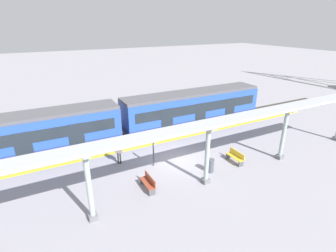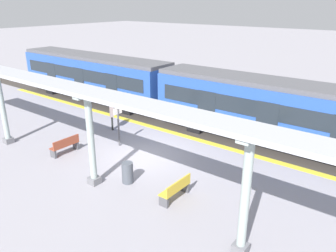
% 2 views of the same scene
% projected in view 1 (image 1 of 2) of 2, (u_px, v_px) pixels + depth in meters
% --- Properties ---
extents(ground_plane, '(176.00, 176.00, 0.00)m').
position_uv_depth(ground_plane, '(179.00, 161.00, 18.94)').
color(ground_plane, gray).
extents(tactile_edge_strip, '(0.41, 35.27, 0.01)m').
position_uv_depth(tactile_edge_strip, '(158.00, 143.00, 21.77)').
color(tactile_edge_strip, gold).
rests_on(tactile_edge_strip, ground).
extents(trackbed, '(3.20, 47.27, 0.01)m').
position_uv_depth(trackbed, '(150.00, 135.00, 23.25)').
color(trackbed, '#38332D').
rests_on(trackbed, ground).
extents(train_near_carriage, '(2.65, 13.74, 3.48)m').
position_uv_depth(train_near_carriage, '(23.00, 137.00, 18.32)').
color(train_near_carriage, '#264CA2').
rests_on(train_near_carriage, ground).
extents(train_far_carriage, '(2.65, 13.74, 3.48)m').
position_uv_depth(train_far_carriage, '(193.00, 108.00, 24.54)').
color(train_far_carriage, '#264CA2').
rests_on(train_far_carriage, ground).
extents(canopy_pillar_second, '(1.10, 0.44, 3.90)m').
position_uv_depth(canopy_pillar_second, '(89.00, 187.00, 12.56)').
color(canopy_pillar_second, slate).
rests_on(canopy_pillar_second, ground).
extents(canopy_pillar_third, '(1.10, 0.44, 3.90)m').
position_uv_depth(canopy_pillar_third, '(207.00, 155.00, 15.61)').
color(canopy_pillar_third, slate).
rests_on(canopy_pillar_third, ground).
extents(canopy_pillar_fourth, '(1.10, 0.44, 3.90)m').
position_uv_depth(canopy_pillar_fourth, '(284.00, 134.00, 18.52)').
color(canopy_pillar_fourth, slate).
rests_on(canopy_pillar_fourth, ground).
extents(canopy_beam, '(1.20, 28.13, 0.16)m').
position_uv_depth(canopy_beam, '(209.00, 124.00, 14.87)').
color(canopy_beam, '#A8AAB2').
rests_on(canopy_beam, canopy_pillar_nearest).
extents(bench_near_end, '(1.50, 0.45, 0.86)m').
position_uv_depth(bench_near_end, '(148.00, 183.00, 15.58)').
color(bench_near_end, brown).
rests_on(bench_near_end, ground).
extents(bench_mid_platform, '(1.50, 0.45, 0.86)m').
position_uv_depth(bench_mid_platform, '(235.00, 157.00, 18.60)').
color(bench_mid_platform, gold).
rests_on(bench_mid_platform, ground).
extents(trash_bin, '(0.48, 0.48, 0.92)m').
position_uv_depth(trash_bin, '(210.00, 166.00, 17.39)').
color(trash_bin, '#484D56').
rests_on(trash_bin, ground).
extents(platform_info_sign, '(0.56, 0.10, 2.20)m').
position_uv_depth(platform_info_sign, '(153.00, 149.00, 17.80)').
color(platform_info_sign, '#4C4C51').
rests_on(platform_info_sign, ground).
extents(passenger_waiting_near_edge, '(0.50, 0.52, 1.72)m').
position_uv_depth(passenger_waiting_near_edge, '(119.00, 150.00, 18.17)').
color(passenger_waiting_near_edge, '#242725').
rests_on(passenger_waiting_near_edge, ground).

